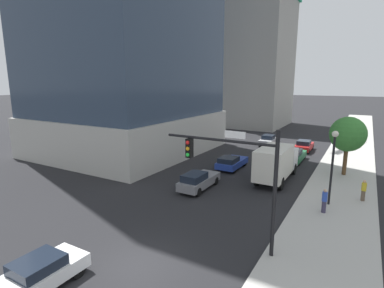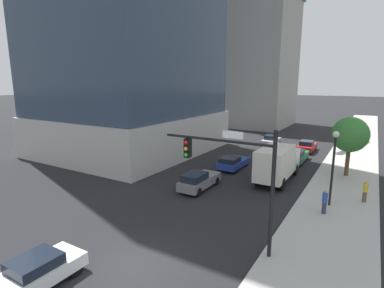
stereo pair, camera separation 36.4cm
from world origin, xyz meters
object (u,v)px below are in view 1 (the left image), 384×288
construction_building (256,49)px  car_gray (198,181)px  car_blue (231,162)px  traffic_light_pole (235,167)px  box_truck (276,162)px  street_tree (348,134)px  pedestrian_blue_shirt (324,201)px  car_red (304,146)px  pedestrian_yellow_shirt (364,190)px  car_green (294,155)px  car_white (38,274)px  car_silver (268,140)px  street_lamp (333,156)px

construction_building → car_gray: size_ratio=7.82×
car_blue → traffic_light_pole: bearing=-66.9°
car_gray → box_truck: 7.36m
street_tree → pedestrian_blue_shirt: street_tree is taller
car_red → box_truck: box_truck is taller
car_red → pedestrian_yellow_shirt: pedestrian_yellow_shirt is taller
street_tree → box_truck: size_ratio=0.77×
street_tree → car_red: bearing=119.8°
car_green → car_white: size_ratio=1.14×
construction_building → car_silver: construction_building is taller
car_white → car_red: bearing=81.5°
car_red → car_gray: (-4.94, -19.10, 0.06)m
traffic_light_pole → car_red: (-0.96, 25.93, -3.78)m
car_white → street_tree: bearing=67.2°
car_green → street_lamp: bearing=-67.2°
street_lamp → car_green: bearing=112.8°
street_tree → car_red: size_ratio=1.27×
car_white → box_truck: (4.94, 19.49, 1.09)m
car_silver → pedestrian_blue_shirt: (9.60, -20.21, 0.26)m
traffic_light_pole → car_silver: size_ratio=1.59×
construction_building → street_tree: 36.06m
car_red → pedestrian_yellow_shirt: 16.96m
construction_building → car_white: size_ratio=8.67×
car_green → box_truck: box_truck is taller
car_red → car_silver: size_ratio=1.08×
car_gray → car_silver: bearing=90.0°
construction_building → car_silver: (8.59, -18.55, -14.34)m
pedestrian_blue_shirt → construction_building: bearing=115.1°
pedestrian_blue_shirt → car_white: bearing=-124.2°
car_blue → car_gray: car_gray is taller
car_red → box_truck: bearing=-90.0°
car_blue → box_truck: size_ratio=0.61×
traffic_light_pole → car_green: size_ratio=1.37×
car_white → box_truck: 20.13m
car_red → car_green: 6.06m
car_blue → street_lamp: bearing=-28.6°
car_blue → pedestrian_blue_shirt: 11.88m
car_white → pedestrian_yellow_shirt: (11.82, 17.74, 0.25)m
traffic_light_pole → street_tree: traffic_light_pole is taller
car_white → car_blue: bearing=90.0°
pedestrian_yellow_shirt → car_silver: bearing=125.5°
car_blue → car_white: 21.11m
construction_building → street_lamp: size_ratio=6.73×
car_green → pedestrian_yellow_shirt: size_ratio=2.95×
car_green → car_white: (-4.94, -27.17, -0.03)m
car_red → car_green: (0.00, -6.06, 0.04)m
car_green → pedestrian_yellow_shirt: 11.68m
pedestrian_blue_shirt → car_red: bearing=103.7°
car_blue → pedestrian_blue_shirt: (9.60, -7.00, 0.31)m
car_silver → pedestrian_yellow_shirt: (11.82, -16.58, 0.23)m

